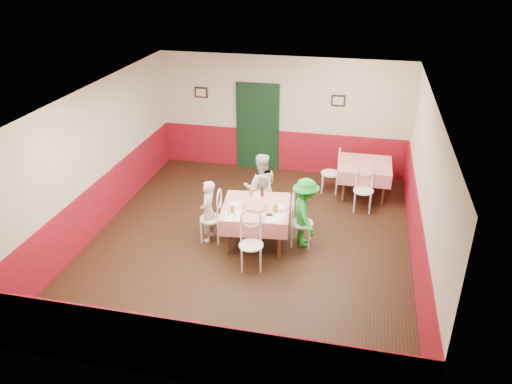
% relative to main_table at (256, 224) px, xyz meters
% --- Properties ---
extents(floor, '(7.00, 7.00, 0.00)m').
position_rel_main_table_xyz_m(floor, '(-0.12, -0.01, -0.38)').
color(floor, black).
rests_on(floor, ground).
extents(ceiling, '(7.00, 7.00, 0.00)m').
position_rel_main_table_xyz_m(ceiling, '(-0.12, -0.01, 2.42)').
color(ceiling, white).
rests_on(ceiling, back_wall).
extents(back_wall, '(6.00, 0.10, 2.80)m').
position_rel_main_table_xyz_m(back_wall, '(-0.12, 3.49, 1.02)').
color(back_wall, beige).
rests_on(back_wall, ground).
extents(front_wall, '(6.00, 0.10, 2.80)m').
position_rel_main_table_xyz_m(front_wall, '(-0.12, -3.51, 1.02)').
color(front_wall, beige).
rests_on(front_wall, ground).
extents(left_wall, '(0.10, 7.00, 2.80)m').
position_rel_main_table_xyz_m(left_wall, '(-3.12, -0.01, 1.02)').
color(left_wall, beige).
rests_on(left_wall, ground).
extents(right_wall, '(0.10, 7.00, 2.80)m').
position_rel_main_table_xyz_m(right_wall, '(2.88, -0.01, 1.02)').
color(right_wall, beige).
rests_on(right_wall, ground).
extents(wainscot_back, '(6.00, 0.03, 1.00)m').
position_rel_main_table_xyz_m(wainscot_back, '(-0.12, 3.48, 0.12)').
color(wainscot_back, maroon).
rests_on(wainscot_back, ground).
extents(wainscot_front, '(6.00, 0.03, 1.00)m').
position_rel_main_table_xyz_m(wainscot_front, '(-0.12, -3.49, 0.12)').
color(wainscot_front, maroon).
rests_on(wainscot_front, ground).
extents(wainscot_left, '(0.03, 7.00, 1.00)m').
position_rel_main_table_xyz_m(wainscot_left, '(-3.11, -0.01, 0.12)').
color(wainscot_left, maroon).
rests_on(wainscot_left, ground).
extents(wainscot_right, '(0.03, 7.00, 1.00)m').
position_rel_main_table_xyz_m(wainscot_right, '(2.86, -0.01, 0.12)').
color(wainscot_right, maroon).
rests_on(wainscot_right, ground).
extents(door, '(0.96, 0.06, 2.10)m').
position_rel_main_table_xyz_m(door, '(-0.72, 3.44, 0.68)').
color(door, black).
rests_on(door, ground).
extents(picture_left, '(0.32, 0.03, 0.26)m').
position_rel_main_table_xyz_m(picture_left, '(-2.12, 3.44, 1.48)').
color(picture_left, black).
rests_on(picture_left, back_wall).
extents(picture_right, '(0.32, 0.03, 0.26)m').
position_rel_main_table_xyz_m(picture_right, '(1.18, 3.44, 1.48)').
color(picture_right, black).
rests_on(picture_right, back_wall).
extents(thermostat, '(0.10, 0.03, 0.10)m').
position_rel_main_table_xyz_m(thermostat, '(-2.02, 3.44, 1.12)').
color(thermostat, white).
rests_on(thermostat, back_wall).
extents(main_table, '(1.35, 1.35, 0.77)m').
position_rel_main_table_xyz_m(main_table, '(0.00, 0.00, 0.00)').
color(main_table, red).
rests_on(main_table, ground).
extents(second_table, '(1.12, 1.12, 0.77)m').
position_rel_main_table_xyz_m(second_table, '(1.92, 2.47, 0.00)').
color(second_table, red).
rests_on(second_table, ground).
extents(chair_left, '(0.45, 0.45, 0.90)m').
position_rel_main_table_xyz_m(chair_left, '(-0.84, -0.10, 0.08)').
color(chair_left, white).
rests_on(chair_left, ground).
extents(chair_right, '(0.43, 0.43, 0.90)m').
position_rel_main_table_xyz_m(chair_right, '(0.84, 0.10, 0.08)').
color(chair_right, white).
rests_on(chair_right, ground).
extents(chair_far, '(0.52, 0.52, 0.90)m').
position_rel_main_table_xyz_m(chair_far, '(-0.10, 0.84, 0.08)').
color(chair_far, white).
rests_on(chair_far, ground).
extents(chair_near, '(0.51, 0.51, 0.90)m').
position_rel_main_table_xyz_m(chair_near, '(0.10, -0.84, 0.08)').
color(chair_near, white).
rests_on(chair_near, ground).
extents(chair_second_a, '(0.42, 0.42, 0.90)m').
position_rel_main_table_xyz_m(chair_second_a, '(1.17, 2.47, 0.08)').
color(chair_second_a, white).
rests_on(chair_second_a, ground).
extents(chair_second_b, '(0.42, 0.42, 0.90)m').
position_rel_main_table_xyz_m(chair_second_b, '(1.92, 1.72, 0.08)').
color(chair_second_b, white).
rests_on(chair_second_b, ground).
extents(pizza, '(0.46, 0.46, 0.03)m').
position_rel_main_table_xyz_m(pizza, '(-0.00, -0.06, 0.40)').
color(pizza, '#B74723').
rests_on(pizza, main_table).
extents(plate_left, '(0.28, 0.28, 0.01)m').
position_rel_main_table_xyz_m(plate_left, '(-0.39, -0.03, 0.39)').
color(plate_left, white).
rests_on(plate_left, main_table).
extents(plate_right, '(0.28, 0.28, 0.01)m').
position_rel_main_table_xyz_m(plate_right, '(0.43, 0.05, 0.39)').
color(plate_right, white).
rests_on(plate_right, main_table).
extents(plate_far, '(0.28, 0.28, 0.01)m').
position_rel_main_table_xyz_m(plate_far, '(-0.07, 0.43, 0.39)').
color(plate_far, white).
rests_on(plate_far, main_table).
extents(glass_a, '(0.07, 0.07, 0.12)m').
position_rel_main_table_xyz_m(glass_a, '(-0.37, -0.32, 0.45)').
color(glass_a, '#BF7219').
rests_on(glass_a, main_table).
extents(glass_b, '(0.09, 0.09, 0.15)m').
position_rel_main_table_xyz_m(glass_b, '(0.39, -0.16, 0.46)').
color(glass_b, '#BF7219').
rests_on(glass_b, main_table).
extents(glass_c, '(0.08, 0.08, 0.14)m').
position_rel_main_table_xyz_m(glass_c, '(-0.18, 0.40, 0.45)').
color(glass_c, '#BF7219').
rests_on(glass_c, main_table).
extents(beer_bottle, '(0.07, 0.07, 0.23)m').
position_rel_main_table_xyz_m(beer_bottle, '(0.03, 0.40, 0.50)').
color(beer_bottle, '#381C0A').
rests_on(beer_bottle, main_table).
extents(shaker_a, '(0.04, 0.04, 0.09)m').
position_rel_main_table_xyz_m(shaker_a, '(-0.39, -0.46, 0.43)').
color(shaker_a, silver).
rests_on(shaker_a, main_table).
extents(shaker_b, '(0.04, 0.04, 0.09)m').
position_rel_main_table_xyz_m(shaker_b, '(-0.27, -0.52, 0.43)').
color(shaker_b, silver).
rests_on(shaker_b, main_table).
extents(shaker_c, '(0.04, 0.04, 0.09)m').
position_rel_main_table_xyz_m(shaker_c, '(-0.41, -0.41, 0.43)').
color(shaker_c, '#B23319').
rests_on(shaker_c, main_table).
extents(menu_left, '(0.39, 0.46, 0.00)m').
position_rel_main_table_xyz_m(menu_left, '(-0.32, -0.43, 0.39)').
color(menu_left, white).
rests_on(menu_left, main_table).
extents(menu_right, '(0.34, 0.43, 0.00)m').
position_rel_main_table_xyz_m(menu_right, '(0.43, -0.35, 0.39)').
color(menu_right, white).
rests_on(menu_right, main_table).
extents(wallet, '(0.12, 0.10, 0.02)m').
position_rel_main_table_xyz_m(wallet, '(0.31, -0.29, 0.40)').
color(wallet, black).
rests_on(wallet, main_table).
extents(diner_left, '(0.30, 0.45, 1.21)m').
position_rel_main_table_xyz_m(diner_left, '(-0.89, -0.11, 0.23)').
color(diner_left, gray).
rests_on(diner_left, ground).
extents(diner_far, '(0.83, 0.74, 1.43)m').
position_rel_main_table_xyz_m(diner_far, '(-0.11, 0.89, 0.34)').
color(diner_far, gray).
rests_on(diner_far, ground).
extents(diner_right, '(0.78, 0.99, 1.34)m').
position_rel_main_table_xyz_m(diner_right, '(0.89, 0.11, 0.30)').
color(diner_right, gray).
rests_on(diner_right, ground).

